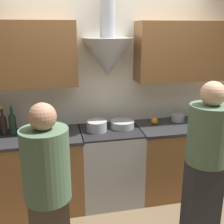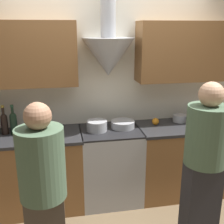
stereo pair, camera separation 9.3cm
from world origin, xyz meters
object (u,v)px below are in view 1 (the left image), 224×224
(stock_pot, at_px, (97,126))
(person_foreground_right, at_px, (206,162))
(mixing_bowl, at_px, (122,124))
(person_foreground_left, at_px, (48,197))
(wine_bottle_7, at_px, (3,124))
(wine_bottle_8, at_px, (13,123))
(orange_fruit, at_px, (155,121))
(stove_range, at_px, (110,165))
(saucepan, at_px, (178,117))

(stock_pot, bearing_deg, person_foreground_right, -49.33)
(mixing_bowl, height_order, person_foreground_right, person_foreground_right)
(mixing_bowl, distance_m, person_foreground_left, 1.51)
(wine_bottle_7, distance_m, wine_bottle_8, 0.10)
(orange_fruit, bearing_deg, person_foreground_right, -84.73)
(wine_bottle_7, height_order, person_foreground_left, person_foreground_left)
(wine_bottle_7, relative_size, person_foreground_left, 0.21)
(mixing_bowl, xyz_separation_m, person_foreground_left, (-0.88, -1.22, -0.08))
(wine_bottle_7, bearing_deg, person_foreground_right, -29.56)
(wine_bottle_7, relative_size, orange_fruit, 3.92)
(stove_range, bearing_deg, orange_fruit, 7.61)
(stove_range, xyz_separation_m, orange_fruit, (0.58, 0.08, 0.50))
(stove_range, xyz_separation_m, person_foreground_right, (0.68, -0.97, 0.44))
(orange_fruit, bearing_deg, wine_bottle_7, 179.62)
(orange_fruit, height_order, person_foreground_right, person_foreground_right)
(wine_bottle_8, xyz_separation_m, stock_pot, (0.93, -0.07, -0.08))
(stock_pot, relative_size, mixing_bowl, 0.84)
(saucepan, xyz_separation_m, person_foreground_right, (-0.24, -1.11, -0.06))
(saucepan, bearing_deg, wine_bottle_8, -178.27)
(stove_range, relative_size, mixing_bowl, 3.24)
(stock_pot, bearing_deg, stove_range, -1.35)
(wine_bottle_8, distance_m, person_foreground_left, 1.32)
(wine_bottle_7, height_order, person_foreground_right, person_foreground_right)
(stove_range, xyz_separation_m, mixing_bowl, (0.16, 0.05, 0.50))
(person_foreground_left, bearing_deg, mixing_bowl, 54.31)
(stove_range, height_order, stock_pot, stock_pot)
(stove_range, distance_m, orange_fruit, 0.77)
(person_foreground_right, bearing_deg, mixing_bowl, 116.95)
(stove_range, xyz_separation_m, wine_bottle_8, (-1.09, 0.08, 0.60))
(stove_range, bearing_deg, mixing_bowl, 17.05)
(wine_bottle_7, bearing_deg, person_foreground_left, -69.35)
(person_foreground_right, bearing_deg, orange_fruit, 95.27)
(stock_pot, bearing_deg, wine_bottle_8, 175.50)
(stove_range, relative_size, wine_bottle_8, 2.72)
(stove_range, bearing_deg, person_foreground_left, -121.47)
(wine_bottle_7, distance_m, orange_fruit, 1.78)
(wine_bottle_8, height_order, saucepan, wine_bottle_8)
(mixing_bowl, bearing_deg, stove_range, -162.95)
(stove_range, distance_m, wine_bottle_7, 1.33)
(saucepan, height_order, person_foreground_left, person_foreground_left)
(stock_pot, bearing_deg, person_foreground_left, -115.38)
(person_foreground_left, relative_size, person_foreground_right, 0.97)
(wine_bottle_8, xyz_separation_m, orange_fruit, (1.68, 0.00, -0.10))
(wine_bottle_8, xyz_separation_m, saucepan, (2.02, 0.06, -0.09))
(stock_pot, bearing_deg, orange_fruit, 5.69)
(stove_range, bearing_deg, person_foreground_right, -55.07)
(wine_bottle_8, bearing_deg, orange_fruit, 0.02)
(saucepan, distance_m, person_foreground_right, 1.14)
(wine_bottle_7, distance_m, mixing_bowl, 1.36)
(wine_bottle_7, bearing_deg, orange_fruit, -0.38)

